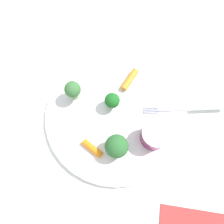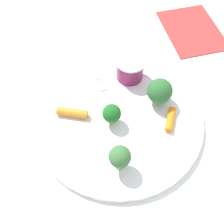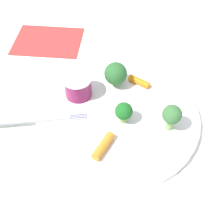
{
  "view_description": "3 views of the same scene",
  "coord_description": "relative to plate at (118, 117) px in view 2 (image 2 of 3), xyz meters",
  "views": [
    {
      "loc": [
        0.05,
        -0.13,
        0.4
      ],
      "look_at": [
        -0.01,
        -0.01,
        0.03
      ],
      "focal_mm": 33.38,
      "sensor_mm": 36.0,
      "label": 1
    },
    {
      "loc": [
        -0.24,
        0.01,
        0.39
      ],
      "look_at": [
        -0.01,
        0.01,
        0.03
      ],
      "focal_mm": 43.77,
      "sensor_mm": 36.0,
      "label": 2
    },
    {
      "loc": [
        -0.1,
        0.32,
        0.41
      ],
      "look_at": [
        0.01,
        0.0,
        0.02
      ],
      "focal_mm": 48.31,
      "sensor_mm": 36.0,
      "label": 3
    }
  ],
  "objects": [
    {
      "name": "ground_plane",
      "position": [
        0.0,
        0.0,
        -0.01
      ],
      "size": [
        2.4,
        2.4,
        0.0
      ],
      "primitive_type": "plane",
      "color": "white"
    },
    {
      "name": "plate",
      "position": [
        0.0,
        0.0,
        0.0
      ],
      "size": [
        0.28,
        0.28,
        0.01
      ],
      "primitive_type": "cylinder",
      "color": "white",
      "rests_on": "ground_plane"
    },
    {
      "name": "sauce_cup",
      "position": [
        0.08,
        -0.02,
        0.03
      ],
      "size": [
        0.05,
        0.05,
        0.04
      ],
      "color": "#7B1C4B",
      "rests_on": "plate"
    },
    {
      "name": "broccoli_floret_0",
      "position": [
        0.03,
        -0.07,
        0.03
      ],
      "size": [
        0.04,
        0.04,
        0.05
      ],
      "color": "#7DAB59",
      "rests_on": "plate"
    },
    {
      "name": "broccoli_floret_1",
      "position": [
        -0.09,
        -0.0,
        0.04
      ],
      "size": [
        0.03,
        0.03,
        0.05
      ],
      "color": "#80AD5E",
      "rests_on": "plate"
    },
    {
      "name": "broccoli_floret_2",
      "position": [
        -0.01,
        0.01,
        0.03
      ],
      "size": [
        0.03,
        0.03,
        0.04
      ],
      "color": "#84AC5E",
      "rests_on": "plate"
    },
    {
      "name": "carrot_stick_0",
      "position": [
        0.0,
        0.07,
        0.01
      ],
      "size": [
        0.02,
        0.05,
        0.01
      ],
      "primitive_type": "cylinder",
      "rotation": [
        1.57,
        0.0,
        2.97
      ],
      "color": "orange",
      "rests_on": "plate"
    },
    {
      "name": "carrot_stick_1",
      "position": [
        -0.01,
        -0.08,
        0.01
      ],
      "size": [
        0.04,
        0.02,
        0.01
      ],
      "primitive_type": "cylinder",
      "rotation": [
        1.57,
        0.0,
        1.3
      ],
      "color": "orange",
      "rests_on": "plate"
    },
    {
      "name": "fork",
      "position": [
        0.12,
        0.06,
        0.01
      ],
      "size": [
        0.16,
        0.08,
        0.0
      ],
      "color": "#ABAFC4",
      "rests_on": "plate"
    },
    {
      "name": "napkin",
      "position": [
        0.22,
        -0.16,
        -0.0
      ],
      "size": [
        0.17,
        0.14,
        0.0
      ],
      "primitive_type": "cube",
      "rotation": [
        0.0,
        0.0,
        0.24
      ],
      "color": "#AB3432",
      "rests_on": "ground_plane"
    }
  ]
}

